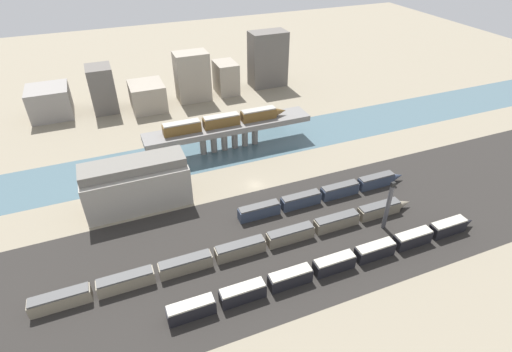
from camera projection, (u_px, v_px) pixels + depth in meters
The scene contains 16 objects.
ground_plane at pixel (255, 185), 115.06m from camera, with size 400.00×400.00×0.00m, color gray.
railbed_yard at pixel (292, 238), 96.66m from camera, with size 280.00×42.00×0.01m, color #282623.
river_water at pixel (230, 148), 132.32m from camera, with size 320.00×21.47×0.01m, color #47606B.
bridge at pixel (229, 129), 128.31m from camera, with size 54.50×8.45×8.77m.
train_on_bridge at pixel (226, 120), 126.15m from camera, with size 41.01×3.20×3.57m.
train_yard_near at pixel (339, 262), 87.72m from camera, with size 76.89×2.81×3.58m.
train_yard_mid at pixel (246, 247), 91.68m from camera, with size 92.16×2.77×3.41m.
train_yard_far at pixel (325, 194), 108.44m from camera, with size 50.87×2.64×3.53m.
warehouse_building at pixel (136, 184), 104.26m from camera, with size 26.77×11.09×13.46m.
signal_tower at pixel (388, 206), 96.18m from camera, with size 1.04×1.04×13.72m.
city_block_far_left at pixel (50, 102), 149.64m from camera, with size 14.69×14.75×11.24m, color gray.
city_block_left at pixel (102, 89), 152.08m from camera, with size 9.09×11.06×17.44m, color #605B56.
city_block_center at pixel (148, 96), 155.37m from camera, with size 12.79×14.42×10.25m, color gray.
city_block_right at pixel (192, 77), 160.20m from camera, with size 13.18×9.04×19.43m, color gray.
city_block_far_right at pixel (226, 78), 168.12m from camera, with size 8.52×11.73×13.03m, color gray.
city_block_tall at pixel (268, 59), 172.43m from camera, with size 15.69×9.10×23.24m, color #605B56.
Camera 1 is at (-34.78, -86.98, 66.86)m, focal length 28.00 mm.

